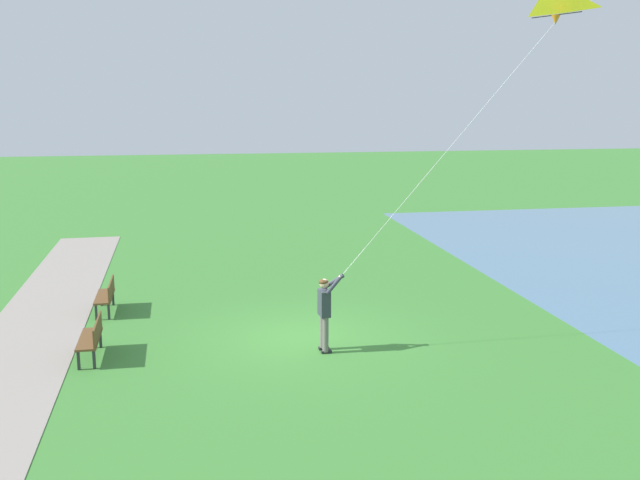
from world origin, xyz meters
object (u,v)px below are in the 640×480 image
person_kite_flyer (325,308)px  flying_kite (549,4)px  park_bench_near_walkway (107,294)px  park_bench_far_walkway (92,336)px

person_kite_flyer → flying_kite: (-5.21, -0.32, 6.78)m
flying_kite → park_bench_near_walkway: flying_kite is taller
flying_kite → park_bench_far_walkway: bearing=-1.1°
park_bench_far_walkway → park_bench_near_walkway: bearing=-88.5°
park_bench_near_walkway → person_kite_flyer: bearing=142.9°
park_bench_far_walkway → person_kite_flyer: bearing=174.4°
person_kite_flyer → flying_kite: size_ratio=0.28×
person_kite_flyer → park_bench_near_walkway: size_ratio=1.21×
person_kite_flyer → park_bench_far_walkway: bearing=-5.6°
person_kite_flyer → park_bench_near_walkway: (5.30, -4.01, -0.54)m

